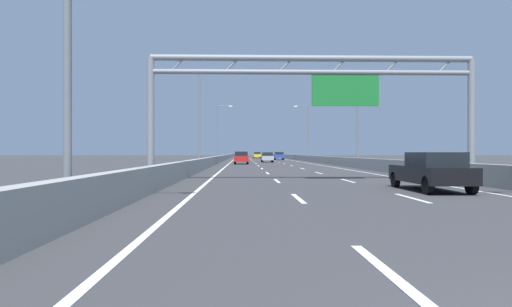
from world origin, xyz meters
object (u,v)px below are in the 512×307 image
at_px(sign_gantry, 317,85).
at_px(streetlamp_right_far, 307,129).
at_px(streetlamp_left_far, 219,129).
at_px(blue_car, 279,156).
at_px(red_car, 241,158).
at_px(silver_car, 267,157).
at_px(streetlamp_left_mid, 202,111).
at_px(black_car, 431,171).
at_px(streetlamp_right_mid, 355,112).
at_px(yellow_car, 257,155).

xyz_separation_m(sign_gantry, streetlamp_right_far, (7.25, 55.94, 0.54)).
relative_size(sign_gantry, streetlamp_left_far, 1.75).
bearing_deg(blue_car, red_car, -102.53).
xyz_separation_m(red_car, silver_car, (3.78, 10.81, -0.04)).
relative_size(streetlamp_left_mid, black_car, 2.10).
xyz_separation_m(streetlamp_right_mid, yellow_car, (-7.32, 70.92, -4.63)).
xyz_separation_m(streetlamp_right_far, black_car, (-3.89, -62.05, -4.64)).
bearing_deg(sign_gantry, silver_car, 90.12).
xyz_separation_m(streetlamp_right_far, blue_car, (-3.95, 10.86, -4.62)).
relative_size(streetlamp_right_far, yellow_car, 2.30).
height_order(streetlamp_right_mid, black_car, streetlamp_right_mid).
distance_m(sign_gantry, yellow_car, 92.79).
relative_size(black_car, blue_car, 1.05).
bearing_deg(streetlamp_left_mid, black_car, -68.40).
bearing_deg(streetlamp_left_mid, sign_gantry, -70.58).
height_order(streetlamp_left_far, silver_car, streetlamp_left_far).
height_order(streetlamp_right_mid, silver_car, streetlamp_right_mid).
bearing_deg(streetlamp_left_far, black_car, -79.91).
bearing_deg(silver_car, sign_gantry, -89.88).
bearing_deg(streetlamp_right_far, streetlamp_left_mid, -113.61).
relative_size(sign_gantry, red_car, 3.57).
height_order(sign_gantry, yellow_car, sign_gantry).
relative_size(streetlamp_right_far, red_car, 2.04).
xyz_separation_m(streetlamp_right_mid, silver_car, (-7.35, 23.54, -4.67)).
height_order(red_car, silver_car, red_car).
bearing_deg(black_car, streetlamp_left_mid, 111.60).
height_order(streetlamp_right_mid, blue_car, streetlamp_right_mid).
relative_size(streetlamp_left_far, blue_car, 2.20).
bearing_deg(blue_car, streetlamp_left_mid, -103.71).
relative_size(streetlamp_right_mid, black_car, 2.10).
distance_m(black_car, silver_car, 51.54).
xyz_separation_m(streetlamp_right_far, silver_car, (-7.35, -10.62, -4.67)).
xyz_separation_m(black_car, silver_car, (-3.46, 51.43, -0.02)).
bearing_deg(yellow_car, red_car, -93.75).
height_order(blue_car, silver_car, blue_car).
xyz_separation_m(sign_gantry, red_car, (-3.88, 34.51, -4.08)).
height_order(sign_gantry, black_car, sign_gantry).
bearing_deg(streetlamp_right_far, black_car, -93.58).
xyz_separation_m(streetlamp_left_far, black_car, (11.04, -62.05, -4.64)).
xyz_separation_m(sign_gantry, streetlamp_right_mid, (7.25, 21.78, 0.54)).
relative_size(streetlamp_right_mid, blue_car, 2.20).
bearing_deg(streetlamp_left_mid, yellow_car, 83.87).
bearing_deg(streetlamp_right_far, sign_gantry, -97.39).
xyz_separation_m(streetlamp_right_mid, blue_car, (-3.95, 45.02, -4.62)).
bearing_deg(streetlamp_left_mid, blue_car, 76.29).
relative_size(streetlamp_left_far, red_car, 2.04).
height_order(streetlamp_left_mid, red_car, streetlamp_left_mid).
bearing_deg(blue_car, streetlamp_right_far, -70.01).
relative_size(streetlamp_left_mid, blue_car, 2.20).
xyz_separation_m(yellow_car, black_car, (3.43, -98.81, -0.02)).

